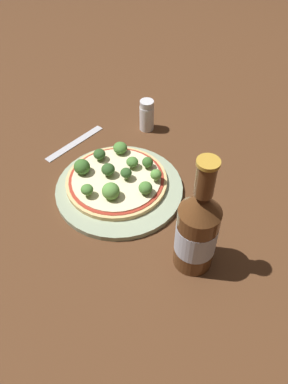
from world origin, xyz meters
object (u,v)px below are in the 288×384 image
(beer_bottle, at_px, (197,230))
(fork, at_px, (75,143))
(pepper_shaker, at_px, (147,115))
(pizza, at_px, (117,180))

(beer_bottle, height_order, fork, beer_bottle)
(pepper_shaker, xyz_separation_m, fork, (-0.04, -0.18, -0.04))
(beer_bottle, height_order, pepper_shaker, beer_bottle)
(pizza, height_order, beer_bottle, beer_bottle)
(beer_bottle, relative_size, pepper_shaker, 3.00)
(fork, bearing_deg, pizza, -101.96)
(pizza, relative_size, pepper_shaker, 2.68)
(pepper_shaker, bearing_deg, pizza, -49.87)
(beer_bottle, bearing_deg, pepper_shaker, 159.25)
(pizza, xyz_separation_m, pepper_shaker, (-0.14, 0.16, 0.02))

